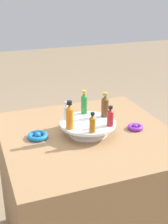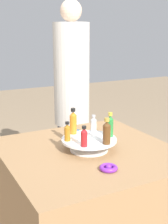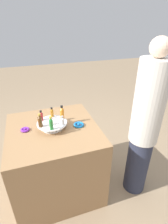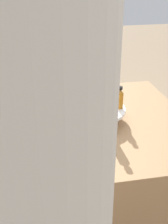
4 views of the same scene
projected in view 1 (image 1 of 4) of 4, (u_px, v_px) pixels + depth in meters
The scene contains 10 objects.
party_table at pixel (88, 196), 1.72m from camera, with size 0.85×0.85×0.78m.
display_stand at pixel (88, 126), 1.56m from camera, with size 0.28×0.28×0.06m.
bottle_orange at pixel (70, 116), 1.46m from camera, with size 0.04×0.04×0.14m.
bottle_amber at pixel (92, 123), 1.43m from camera, with size 0.03×0.03×0.10m.
bottle_red at pixel (110, 117), 1.49m from camera, with size 0.03×0.03×0.10m.
bottle_brown at pixel (105, 106), 1.59m from camera, with size 0.04×0.04×0.13m.
bottle_green at pixel (84, 103), 1.63m from camera, with size 0.03×0.03×0.13m.
bottle_clear at pixel (67, 111), 1.57m from camera, with size 0.03×0.03×0.09m.
ribbon_bow_purple at pixel (135, 127), 1.61m from camera, with size 0.08×0.08×0.03m.
ribbon_bow_blue at pixel (38, 136), 1.52m from camera, with size 0.10×0.10×0.03m.
Camera 1 is at (-0.51, -1.31, 1.49)m, focal length 50.00 mm.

